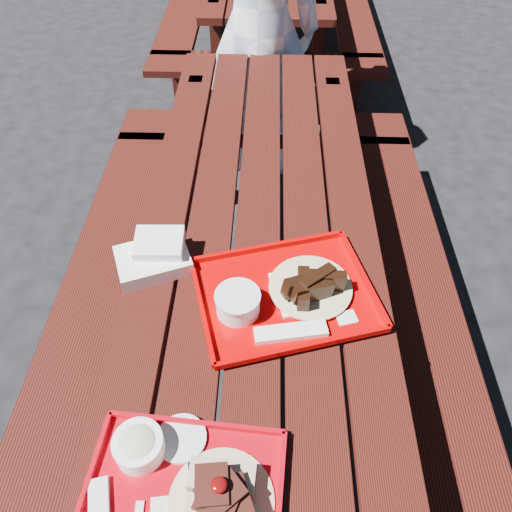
{
  "coord_description": "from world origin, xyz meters",
  "views": [
    {
      "loc": [
        0.03,
        -1.08,
        1.83
      ],
      "look_at": [
        0.0,
        -0.15,
        0.82
      ],
      "focal_mm": 35.0,
      "sensor_mm": 36.0,
      "label": 1
    }
  ],
  "objects_px": {
    "picnic_table_near": "(257,275)",
    "far_tray": "(283,295)",
    "near_tray": "(183,484)",
    "person": "(259,29)"
  },
  "relations": [
    {
      "from": "person",
      "to": "far_tray",
      "type": "bearing_deg",
      "value": 95.68
    },
    {
      "from": "picnic_table_near",
      "to": "far_tray",
      "type": "bearing_deg",
      "value": -72.94
    },
    {
      "from": "far_tray",
      "to": "person",
      "type": "distance_m",
      "value": 1.58
    },
    {
      "from": "picnic_table_near",
      "to": "near_tray",
      "type": "distance_m",
      "value": 0.79
    },
    {
      "from": "near_tray",
      "to": "person",
      "type": "distance_m",
      "value": 2.08
    },
    {
      "from": "picnic_table_near",
      "to": "far_tray",
      "type": "distance_m",
      "value": 0.34
    },
    {
      "from": "picnic_table_near",
      "to": "far_tray",
      "type": "xyz_separation_m",
      "value": [
        0.08,
        -0.25,
        0.21
      ]
    },
    {
      "from": "picnic_table_near",
      "to": "person",
      "type": "height_order",
      "value": "person"
    },
    {
      "from": "far_tray",
      "to": "person",
      "type": "relative_size",
      "value": 0.34
    },
    {
      "from": "picnic_table_near",
      "to": "person",
      "type": "bearing_deg",
      "value": 91.39
    }
  ]
}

